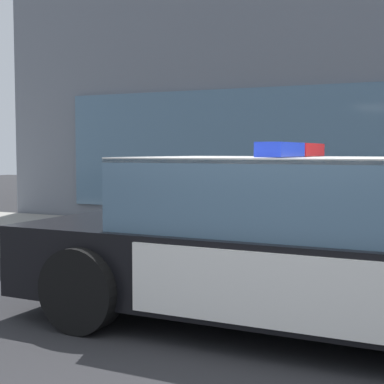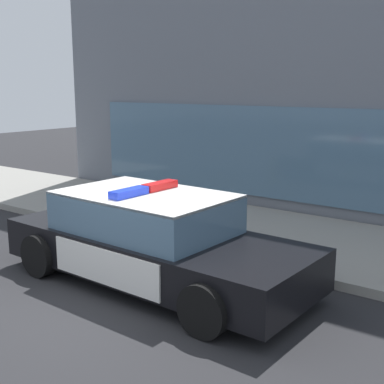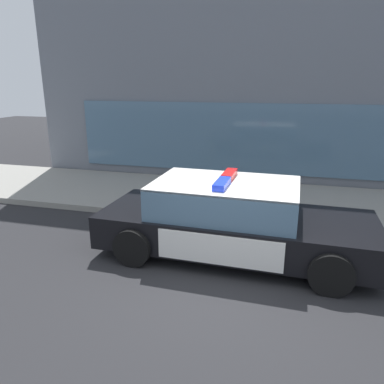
% 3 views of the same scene
% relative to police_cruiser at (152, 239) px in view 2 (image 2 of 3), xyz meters
% --- Properties ---
extents(ground, '(48.00, 48.00, 0.00)m').
position_rel_police_cruiser_xyz_m(ground, '(0.04, -0.91, -0.68)').
color(ground, '#262628').
extents(sidewalk, '(48.00, 3.46, 0.15)m').
position_rel_police_cruiser_xyz_m(sidewalk, '(0.04, 3.08, -0.60)').
color(sidewalk, gray).
rests_on(sidewalk, ground).
extents(police_cruiser, '(4.97, 2.20, 1.49)m').
position_rel_police_cruiser_xyz_m(police_cruiser, '(0.00, 0.00, 0.00)').
color(police_cruiser, black).
rests_on(police_cruiser, ground).
extents(fire_hydrant, '(0.34, 0.39, 0.73)m').
position_rel_police_cruiser_xyz_m(fire_hydrant, '(-2.02, 1.83, -0.18)').
color(fire_hydrant, gold).
rests_on(fire_hydrant, sidewalk).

